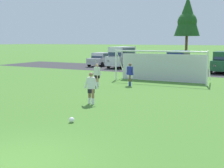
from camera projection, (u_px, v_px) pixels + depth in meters
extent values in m
plane|color=#477A2D|center=(173.00, 87.00, 21.00)|extent=(400.00, 400.00, 0.00)
cube|color=#333335|center=(203.00, 72.00, 30.79)|extent=(52.00, 8.40, 0.01)
sphere|color=white|center=(72.00, 120.00, 11.75)|extent=(0.22, 0.22, 0.22)
sphere|color=black|center=(72.00, 120.00, 11.75)|extent=(0.08, 0.08, 0.08)
sphere|color=red|center=(73.00, 120.00, 11.72)|extent=(0.07, 0.07, 0.07)
cylinder|color=white|center=(207.00, 69.00, 21.16)|extent=(0.12, 0.12, 2.44)
cylinder|color=white|center=(116.00, 65.00, 24.39)|extent=(0.12, 0.12, 2.44)
cylinder|color=white|center=(159.00, 51.00, 22.60)|extent=(7.32, 0.27, 0.12)
cylinder|color=white|center=(209.00, 66.00, 21.94)|extent=(0.12, 1.95, 2.46)
cylinder|color=white|center=(120.00, 63.00, 25.17)|extent=(0.12, 1.95, 2.46)
cube|color=silver|center=(162.00, 68.00, 23.68)|extent=(6.95, 0.19, 2.20)
cylinder|color=brown|center=(130.00, 81.00, 21.18)|extent=(0.14, 0.14, 0.80)
cylinder|color=brown|center=(130.00, 80.00, 21.47)|extent=(0.14, 0.14, 0.80)
cylinder|color=#232D99|center=(130.00, 84.00, 21.22)|extent=(0.15, 0.15, 0.32)
cylinder|color=#232D99|center=(130.00, 83.00, 21.50)|extent=(0.15, 0.15, 0.32)
cube|color=silver|center=(130.00, 76.00, 21.28)|extent=(0.39, 0.31, 0.28)
cube|color=#232D99|center=(130.00, 71.00, 21.22)|extent=(0.43, 0.34, 0.60)
sphere|color=brown|center=(130.00, 65.00, 21.16)|extent=(0.22, 0.22, 0.22)
cylinder|color=#232D99|center=(132.00, 71.00, 21.02)|extent=(0.25, 0.15, 0.55)
cylinder|color=#232D99|center=(128.00, 71.00, 21.43)|extent=(0.25, 0.15, 0.55)
cylinder|color=tan|center=(98.00, 81.00, 20.96)|extent=(0.14, 0.14, 0.80)
cylinder|color=tan|center=(96.00, 81.00, 21.16)|extent=(0.14, 0.14, 0.80)
cylinder|color=white|center=(98.00, 84.00, 21.00)|extent=(0.15, 0.15, 0.32)
cylinder|color=white|center=(96.00, 84.00, 21.19)|extent=(0.15, 0.15, 0.32)
cube|color=black|center=(97.00, 76.00, 21.01)|extent=(0.34, 0.22, 0.28)
cube|color=silver|center=(97.00, 71.00, 20.96)|extent=(0.38, 0.24, 0.60)
sphere|color=tan|center=(97.00, 65.00, 20.90)|extent=(0.22, 0.22, 0.22)
cylinder|color=silver|center=(100.00, 72.00, 20.81)|extent=(0.23, 0.09, 0.55)
cylinder|color=silver|center=(94.00, 71.00, 21.11)|extent=(0.23, 0.09, 0.55)
cylinder|color=#936B4C|center=(93.00, 97.00, 15.09)|extent=(0.14, 0.14, 0.80)
cylinder|color=#936B4C|center=(90.00, 96.00, 15.26)|extent=(0.14, 0.14, 0.80)
cylinder|color=white|center=(93.00, 101.00, 15.12)|extent=(0.15, 0.15, 0.32)
cylinder|color=white|center=(90.00, 101.00, 15.30)|extent=(0.15, 0.15, 0.32)
cube|color=black|center=(91.00, 90.00, 15.13)|extent=(0.40, 0.34, 0.28)
cube|color=white|center=(91.00, 83.00, 15.07)|extent=(0.44, 0.37, 0.60)
sphere|color=#936B4C|center=(91.00, 75.00, 15.01)|extent=(0.22, 0.22, 0.22)
cylinder|color=white|center=(96.00, 84.00, 15.02)|extent=(0.25, 0.18, 0.55)
cylinder|color=white|center=(86.00, 83.00, 15.13)|extent=(0.25, 0.18, 0.55)
cube|color=#B2B2BC|center=(100.00, 61.00, 37.77)|extent=(2.03, 4.29, 0.76)
cube|color=#B2B2BC|center=(101.00, 55.00, 37.80)|extent=(1.77, 2.19, 0.64)
cube|color=#28384C|center=(97.00, 56.00, 36.93)|extent=(1.55, 0.40, 0.55)
cube|color=#28384C|center=(107.00, 55.00, 37.46)|extent=(0.14, 1.78, 0.45)
cube|color=white|center=(96.00, 61.00, 35.71)|extent=(0.28, 0.10, 0.20)
cube|color=white|center=(89.00, 61.00, 36.11)|extent=(0.28, 0.10, 0.20)
cube|color=#B21414|center=(110.00, 59.00, 39.41)|extent=(0.28, 0.10, 0.20)
cube|color=#B21414|center=(104.00, 59.00, 39.82)|extent=(0.28, 0.10, 0.20)
cylinder|color=black|center=(102.00, 65.00, 36.28)|extent=(0.27, 0.65, 0.64)
cylinder|color=black|center=(89.00, 64.00, 37.02)|extent=(0.27, 0.65, 0.64)
cylinder|color=black|center=(111.00, 63.00, 38.63)|extent=(0.27, 0.65, 0.64)
cylinder|color=black|center=(99.00, 63.00, 39.37)|extent=(0.27, 0.65, 0.64)
cube|color=silver|center=(121.00, 60.00, 35.77)|extent=(1.96, 4.80, 1.10)
cube|color=silver|center=(122.00, 51.00, 35.78)|extent=(1.80, 4.10, 1.10)
cube|color=#28384C|center=(115.00, 52.00, 34.06)|extent=(1.67, 0.46, 0.91)
cube|color=#28384C|center=(129.00, 51.00, 35.37)|extent=(0.04, 3.49, 0.77)
cube|color=white|center=(117.00, 61.00, 33.45)|extent=(0.28, 0.08, 0.20)
cube|color=white|center=(108.00, 61.00, 33.94)|extent=(0.28, 0.08, 0.20)
cube|color=#B21414|center=(133.00, 59.00, 37.58)|extent=(0.28, 0.08, 0.20)
cube|color=#B21414|center=(126.00, 59.00, 38.08)|extent=(0.28, 0.08, 0.20)
cylinder|color=black|center=(123.00, 66.00, 34.10)|extent=(0.24, 0.64, 0.64)
cylinder|color=black|center=(109.00, 65.00, 35.00)|extent=(0.24, 0.64, 0.64)
cylinder|color=black|center=(134.00, 64.00, 36.71)|extent=(0.24, 0.64, 0.64)
cylinder|color=black|center=(120.00, 64.00, 37.61)|extent=(0.24, 0.64, 0.64)
cube|color=black|center=(140.00, 64.00, 32.99)|extent=(1.92, 4.25, 0.76)
cube|color=black|center=(141.00, 57.00, 33.02)|extent=(1.72, 2.15, 0.64)
cube|color=#28384C|center=(137.00, 58.00, 32.16)|extent=(1.54, 0.36, 0.55)
cube|color=#28384C|center=(148.00, 57.00, 32.66)|extent=(0.09, 1.79, 0.45)
cube|color=white|center=(138.00, 65.00, 30.94)|extent=(0.28, 0.09, 0.20)
cube|color=white|center=(129.00, 64.00, 31.37)|extent=(0.28, 0.09, 0.20)
cube|color=#B21414|center=(150.00, 62.00, 34.60)|extent=(0.28, 0.09, 0.20)
cube|color=#B21414|center=(142.00, 62.00, 35.03)|extent=(0.28, 0.09, 0.20)
cylinder|color=black|center=(144.00, 68.00, 31.50)|extent=(0.26, 0.65, 0.64)
cylinder|color=black|center=(128.00, 68.00, 32.28)|extent=(0.26, 0.65, 0.64)
cylinder|color=black|center=(151.00, 66.00, 33.81)|extent=(0.26, 0.65, 0.64)
cylinder|color=black|center=(137.00, 66.00, 34.60)|extent=(0.26, 0.65, 0.64)
cube|color=navy|center=(178.00, 63.00, 31.79)|extent=(1.95, 4.62, 1.00)
cube|color=navy|center=(179.00, 55.00, 31.83)|extent=(1.78, 3.02, 0.84)
cube|color=#28384C|center=(175.00, 55.00, 30.60)|extent=(1.62, 0.40, 0.71)
cube|color=#28384C|center=(187.00, 55.00, 31.42)|extent=(0.07, 2.55, 0.59)
cube|color=white|center=(177.00, 64.00, 29.57)|extent=(0.28, 0.08, 0.20)
cube|color=white|center=(167.00, 64.00, 30.06)|extent=(0.28, 0.08, 0.20)
cube|color=#B21414|center=(188.00, 62.00, 33.51)|extent=(0.28, 0.08, 0.20)
cube|color=#B21414|center=(179.00, 61.00, 34.00)|extent=(0.28, 0.08, 0.20)
cylinder|color=black|center=(183.00, 69.00, 30.18)|extent=(0.25, 0.64, 0.64)
cylinder|color=black|center=(165.00, 69.00, 31.07)|extent=(0.25, 0.64, 0.64)
cylinder|color=black|center=(190.00, 67.00, 32.66)|extent=(0.25, 0.64, 0.64)
cylinder|color=black|center=(173.00, 67.00, 33.55)|extent=(0.25, 0.64, 0.64)
cube|color=red|center=(192.00, 65.00, 30.58)|extent=(1.84, 4.22, 0.76)
cube|color=red|center=(193.00, 59.00, 30.61)|extent=(1.68, 2.12, 0.64)
cube|color=#28384C|center=(191.00, 59.00, 29.76)|extent=(1.53, 0.33, 0.55)
cube|color=#28384C|center=(201.00, 59.00, 30.23)|extent=(0.06, 1.79, 0.45)
cube|color=white|center=(193.00, 67.00, 28.54)|extent=(0.28, 0.08, 0.20)
cube|color=white|center=(183.00, 66.00, 28.98)|extent=(0.28, 0.08, 0.20)
cube|color=#B21414|center=(201.00, 64.00, 32.16)|extent=(0.28, 0.08, 0.20)
cube|color=#B21414|center=(192.00, 63.00, 32.61)|extent=(0.28, 0.08, 0.20)
cylinder|color=black|center=(198.00, 70.00, 29.08)|extent=(0.25, 0.64, 0.64)
cylinder|color=black|center=(180.00, 70.00, 29.90)|extent=(0.25, 0.64, 0.64)
cylinder|color=black|center=(203.00, 68.00, 31.38)|extent=(0.25, 0.64, 0.64)
cylinder|color=black|center=(186.00, 68.00, 32.19)|extent=(0.25, 0.64, 0.64)
cube|color=#194C2D|center=(223.00, 65.00, 29.94)|extent=(1.93, 4.61, 1.00)
cube|color=#194C2D|center=(224.00, 56.00, 29.98)|extent=(1.77, 3.01, 0.84)
cube|color=#28384C|center=(222.00, 56.00, 28.74)|extent=(1.62, 0.39, 0.71)
cube|color=white|center=(214.00, 66.00, 28.20)|extent=(0.28, 0.08, 0.20)
cube|color=#B21414|center=(221.00, 63.00, 32.15)|extent=(0.28, 0.08, 0.20)
cylinder|color=black|center=(211.00, 70.00, 29.21)|extent=(0.24, 0.64, 0.64)
cylinder|color=black|center=(216.00, 68.00, 31.70)|extent=(0.24, 0.64, 0.64)
cylinder|color=brown|center=(186.00, 50.00, 40.91)|extent=(0.36, 0.36, 3.90)
cone|color=#1E511E|center=(187.00, 16.00, 40.22)|extent=(3.51, 3.51, 5.45)
sphere|color=#1E511E|center=(187.00, 22.00, 40.34)|extent=(2.63, 2.63, 2.63)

